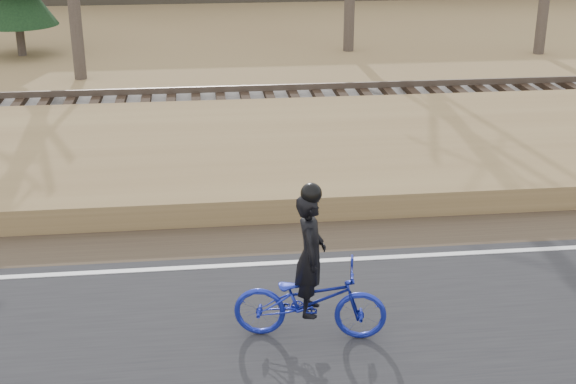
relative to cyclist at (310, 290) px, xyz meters
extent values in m
plane|color=olive|center=(-0.73, 1.89, -0.71)|extent=(120.00, 120.00, 0.00)
cube|color=black|center=(-0.73, -0.61, -0.68)|extent=(120.00, 6.00, 0.06)
cube|color=silver|center=(-0.73, 2.09, -0.65)|extent=(120.00, 0.12, 0.01)
cube|color=#473A2B|center=(-0.73, 3.09, -0.69)|extent=(120.00, 1.60, 0.04)
cube|color=olive|center=(-0.73, 6.09, -0.49)|extent=(120.00, 5.00, 0.44)
cube|color=slate|center=(-0.73, 9.89, -0.49)|extent=(120.00, 3.00, 0.45)
cube|color=black|center=(-0.73, 9.89, -0.19)|extent=(120.00, 2.40, 0.14)
cube|color=brown|center=(-0.73, 9.17, -0.05)|extent=(120.00, 0.07, 0.15)
cube|color=brown|center=(-0.73, 10.61, -0.05)|extent=(120.00, 0.07, 0.15)
imported|color=navy|center=(0.00, 0.00, -0.15)|extent=(2.02, 1.02, 1.01)
imported|color=black|center=(0.00, 0.00, 0.49)|extent=(0.48, 0.64, 1.58)
sphere|color=black|center=(0.00, 0.00, 1.30)|extent=(0.26, 0.26, 0.26)
cylinder|color=#4C4138|center=(-7.04, 18.64, -0.04)|extent=(0.28, 0.28, 1.35)
camera|label=1|loc=(-1.31, -8.80, 4.80)|focal=50.00mm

